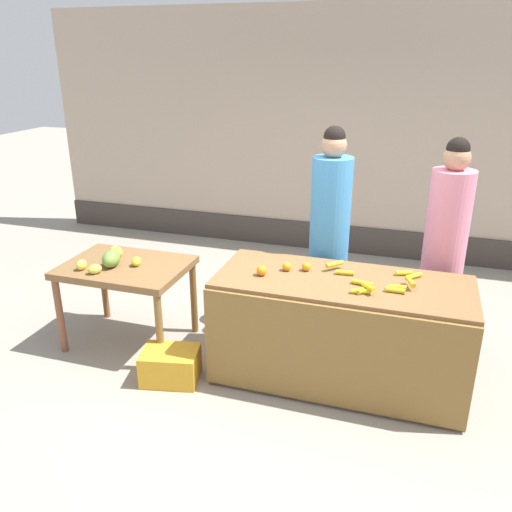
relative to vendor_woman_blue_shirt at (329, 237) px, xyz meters
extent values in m
plane|color=gray|center=(-0.20, -0.64, -0.96)|extent=(24.00, 24.00, 0.00)
cube|color=tan|center=(-0.20, 2.33, 0.54)|extent=(8.11, 0.20, 2.99)
cube|color=#3F3833|center=(-0.20, 2.22, -0.78)|extent=(8.11, 0.04, 0.36)
cube|color=brown|center=(0.23, -0.64, -0.53)|extent=(1.91, 0.78, 0.85)
cube|color=olive|center=(0.23, -1.05, -0.53)|extent=(1.91, 0.03, 0.79)
cube|color=brown|center=(-1.64, -0.64, -0.24)|extent=(1.05, 0.77, 0.06)
cylinder|color=brown|center=(-2.11, -0.97, -0.62)|extent=(0.06, 0.06, 0.69)
cylinder|color=brown|center=(-1.16, -0.97, -0.62)|extent=(0.06, 0.06, 0.69)
cylinder|color=brown|center=(-2.11, -0.31, -0.62)|extent=(0.06, 0.06, 0.69)
cylinder|color=brown|center=(-1.16, -0.31, -0.62)|extent=(0.06, 0.06, 0.69)
cylinder|color=yellow|center=(0.38, -0.84, -0.09)|extent=(0.14, 0.07, 0.04)
cylinder|color=gold|center=(0.61, -0.75, -0.09)|extent=(0.14, 0.04, 0.04)
cylinder|color=gold|center=(0.62, -0.69, -0.09)|extent=(0.14, 0.06, 0.04)
cylinder|color=gold|center=(0.66, -0.41, -0.09)|extent=(0.13, 0.08, 0.04)
cylinder|color=gold|center=(0.39, -0.81, -0.09)|extent=(0.08, 0.14, 0.04)
cylinder|color=gold|center=(0.73, -0.44, -0.09)|extent=(0.11, 0.11, 0.04)
cylinder|color=gold|center=(0.22, -0.54, -0.09)|extent=(0.14, 0.05, 0.04)
cylinder|color=gold|center=(0.38, -0.70, -0.09)|extent=(0.16, 0.06, 0.04)
cylinder|color=gold|center=(0.13, -0.47, -0.06)|extent=(0.13, 0.14, 0.04)
cylinder|color=yellow|center=(0.43, -0.81, -0.06)|extent=(0.11, 0.11, 0.04)
cylinder|color=gold|center=(0.71, -0.63, -0.06)|extent=(0.08, 0.15, 0.04)
sphere|color=orange|center=(-0.38, -0.75, -0.07)|extent=(0.08, 0.08, 0.08)
sphere|color=orange|center=(-0.08, -0.55, -0.07)|extent=(0.07, 0.07, 0.07)
sphere|color=orange|center=(-0.22, -0.60, -0.07)|extent=(0.07, 0.07, 0.07)
ellipsoid|color=yellow|center=(-1.85, -0.46, -0.17)|extent=(0.09, 0.11, 0.08)
ellipsoid|color=#DFD549|center=(-1.91, -0.86, -0.17)|extent=(0.09, 0.11, 0.09)
ellipsoid|color=yellow|center=(-1.79, -0.49, -0.17)|extent=(0.12, 0.13, 0.09)
ellipsoid|color=#D1D044|center=(-1.76, -0.90, -0.17)|extent=(0.13, 0.14, 0.08)
ellipsoid|color=yellow|center=(-1.52, -0.64, -0.17)|extent=(0.09, 0.12, 0.08)
ellipsoid|color=olive|center=(-1.72, -0.72, -0.14)|extent=(0.18, 0.24, 0.14)
cylinder|color=#33333D|center=(0.00, 0.00, -0.59)|extent=(0.29, 0.29, 0.74)
cylinder|color=#3F8CCC|center=(0.00, 0.00, 0.23)|extent=(0.34, 0.34, 0.91)
sphere|color=tan|center=(0.00, 0.00, 0.78)|extent=(0.21, 0.21, 0.21)
sphere|color=black|center=(0.00, 0.00, 0.85)|extent=(0.18, 0.18, 0.18)
cylinder|color=#33333D|center=(0.94, 0.03, -0.60)|extent=(0.29, 0.29, 0.72)
cylinder|color=pink|center=(0.94, 0.03, 0.20)|extent=(0.34, 0.34, 0.88)
sphere|color=tan|center=(0.94, 0.03, 0.73)|extent=(0.21, 0.21, 0.21)
sphere|color=black|center=(0.94, 0.03, 0.80)|extent=(0.18, 0.18, 0.18)
cube|color=gold|center=(-1.03, -1.08, -0.83)|extent=(0.50, 0.40, 0.26)
ellipsoid|color=tan|center=(-0.86, 0.02, -0.71)|extent=(0.41, 0.36, 0.50)
camera|label=1|loc=(0.70, -4.24, 1.48)|focal=36.65mm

